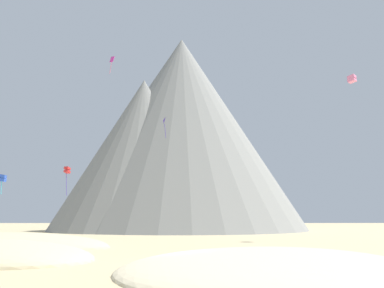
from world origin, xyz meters
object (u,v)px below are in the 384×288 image
kite_indigo_mid (164,121)px  kite_red_low (67,171)px  bush_mid_center (338,264)px  kite_magenta_high (112,61)px  kite_pink_mid (352,79)px  bush_scatter_east (20,244)px  bush_far_left (44,241)px  kite_blue_low (2,178)px  rock_massif (172,136)px

kite_indigo_mid → kite_red_low: kite_indigo_mid is taller
bush_mid_center → kite_magenta_high: bearing=118.9°
kite_pink_mid → kite_magenta_high: kite_magenta_high is taller
bush_scatter_east → bush_far_left: bearing=83.7°
bush_scatter_east → kite_red_low: 32.25m
bush_scatter_east → kite_magenta_high: 40.45m
kite_indigo_mid → kite_red_low: (-18.15, 3.39, -8.79)m
bush_scatter_east → kite_magenta_high: bearing=80.3°
kite_indigo_mid → bush_scatter_east: bearing=-40.0°
kite_red_low → kite_magenta_high: (8.47, -4.60, 19.82)m
bush_mid_center → kite_indigo_mid: bearing=107.7°
bush_far_left → bush_scatter_east: (-0.62, -5.64, -0.08)m
kite_pink_mid → kite_red_low: (-47.16, 17.73, -11.90)m
bush_mid_center → kite_magenta_high: size_ratio=0.42×
bush_mid_center → kite_blue_low: 39.35m
bush_scatter_east → rock_massif: size_ratio=0.02×
rock_massif → kite_red_low: size_ratio=16.86×
bush_mid_center → kite_red_low: size_ratio=0.27×
bush_mid_center → kite_blue_low: bearing=146.6°
kite_indigo_mid → kite_pink_mid: size_ratio=2.61×
rock_massif → kite_magenta_high: (-9.97, -34.00, 7.24)m
bush_far_left → kite_magenta_high: 37.06m
kite_blue_low → kite_magenta_high: kite_magenta_high is taller
kite_red_low → kite_magenta_high: bearing=-7.2°
kite_pink_mid → kite_magenta_high: size_ratio=0.44×
bush_mid_center → kite_blue_low: (-32.24, 21.25, 7.63)m
kite_indigo_mid → kite_magenta_high: bearing=-95.0°
kite_blue_low → kite_pink_mid: size_ratio=1.59×
kite_indigo_mid → kite_blue_low: kite_indigo_mid is taller
kite_pink_mid → kite_red_low: bearing=113.5°
rock_massif → kite_indigo_mid: bearing=-90.5°
bush_scatter_east → bush_mid_center: (28.20, -18.06, -0.09)m
kite_pink_mid → kite_red_low: 51.77m
bush_far_left → kite_pink_mid: 48.80m
bush_mid_center → rock_massif: (-13.92, 77.29, 24.17)m
bush_mid_center → kite_magenta_high: 58.58m
kite_blue_low → bush_mid_center: bearing=-129.0°
kite_blue_low → kite_magenta_high: 33.48m
bush_far_left → bush_scatter_east: bearing=-96.3°
rock_massif → bush_far_left: bearing=-104.3°
bush_scatter_east → rock_massif: 65.51m
rock_massif → kite_blue_low: rock_massif is taller
bush_mid_center → kite_indigo_mid: size_ratio=0.37×
rock_massif → kite_blue_low: 61.24m
bush_far_left → kite_red_low: size_ratio=0.36×
kite_blue_low → kite_magenta_high: size_ratio=0.71×
kite_magenta_high → kite_red_low: bearing=49.4°
rock_massif → kite_red_low: rock_massif is taller
bush_mid_center → rock_massif: rock_massif is taller
kite_pink_mid → rock_massif: bearing=75.4°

